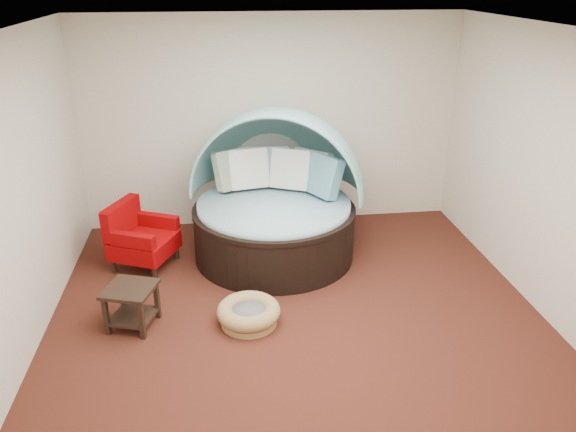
{
  "coord_description": "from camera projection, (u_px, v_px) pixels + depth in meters",
  "views": [
    {
      "loc": [
        -0.72,
        -4.79,
        3.25
      ],
      "look_at": [
        -0.02,
        0.6,
        0.87
      ],
      "focal_mm": 35.0,
      "sensor_mm": 36.0,
      "label": 1
    }
  ],
  "objects": [
    {
      "name": "wall_right",
      "position": [
        552.0,
        178.0,
        5.46
      ],
      "size": [
        0.0,
        5.0,
        5.0
      ],
      "primitive_type": "plane",
      "rotation": [
        1.57,
        0.0,
        -1.57
      ],
      "color": "beige",
      "rests_on": "floor"
    },
    {
      "name": "side_table",
      "position": [
        131.0,
        301.0,
        5.49
      ],
      "size": [
        0.58,
        0.58,
        0.44
      ],
      "rotation": [
        0.0,
        0.0,
        -0.32
      ],
      "color": "black",
      "rests_on": "floor"
    },
    {
      "name": "ceiling",
      "position": [
        300.0,
        31.0,
        4.61
      ],
      "size": [
        5.0,
        5.0,
        0.0
      ],
      "primitive_type": "plane",
      "rotation": [
        3.14,
        0.0,
        0.0
      ],
      "color": "white",
      "rests_on": "wall_back"
    },
    {
      "name": "pet_basket",
      "position": [
        249.0,
        313.0,
        5.6
      ],
      "size": [
        0.83,
        0.83,
        0.22
      ],
      "rotation": [
        0.0,
        0.0,
        -0.38
      ],
      "color": "olive",
      "rests_on": "floor"
    },
    {
      "name": "wall_front",
      "position": [
        369.0,
        360.0,
        2.9
      ],
      "size": [
        5.0,
        0.0,
        5.0
      ],
      "primitive_type": "plane",
      "rotation": [
        -1.57,
        0.0,
        0.0
      ],
      "color": "beige",
      "rests_on": "floor"
    },
    {
      "name": "wall_back",
      "position": [
        271.0,
        123.0,
        7.44
      ],
      "size": [
        5.0,
        0.0,
        5.0
      ],
      "primitive_type": "plane",
      "rotation": [
        1.57,
        0.0,
        0.0
      ],
      "color": "beige",
      "rests_on": "floor"
    },
    {
      "name": "floor",
      "position": [
        298.0,
        317.0,
        5.73
      ],
      "size": [
        5.0,
        5.0,
        0.0
      ],
      "primitive_type": "plane",
      "color": "#4C2115",
      "rests_on": "ground"
    },
    {
      "name": "red_armchair",
      "position": [
        140.0,
        238.0,
        6.62
      ],
      "size": [
        0.89,
        0.89,
        0.78
      ],
      "rotation": [
        0.0,
        0.0,
        -0.43
      ],
      "color": "black",
      "rests_on": "floor"
    },
    {
      "name": "wall_left",
      "position": [
        15.0,
        203.0,
        4.88
      ],
      "size": [
        0.0,
        5.0,
        5.0
      ],
      "primitive_type": "plane",
      "rotation": [
        1.57,
        0.0,
        1.57
      ],
      "color": "beige",
      "rests_on": "floor"
    },
    {
      "name": "canopy_daybed",
      "position": [
        276.0,
        189.0,
        6.77
      ],
      "size": [
        2.47,
        2.43,
        1.8
      ],
      "rotation": [
        0.0,
        0.0,
        -0.28
      ],
      "color": "black",
      "rests_on": "floor"
    }
  ]
}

